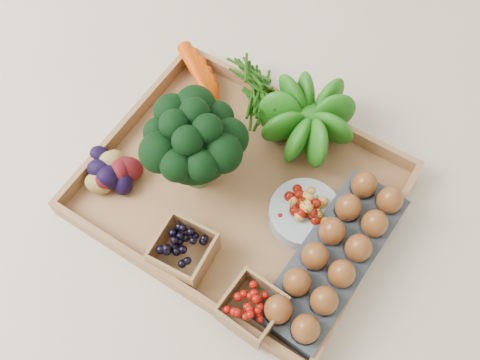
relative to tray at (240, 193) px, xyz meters
The scene contains 10 objects.
ground 0.01m from the tray, ahead, with size 4.00×4.00×0.00m, color beige.
tray is the anchor object (origin of this frame).
carrots 0.18m from the tray, 140.62° to the left, with size 0.21×0.15×0.05m, color #C43A01, non-canonical shape.
lettuce 0.20m from the tray, 76.19° to the left, with size 0.13×0.13×0.13m, color #134A0B.
broccoli 0.12m from the tray, 169.47° to the right, with size 0.19×0.19×0.15m, color black, non-canonical shape.
cherry_bowl 0.13m from the tray, ahead, with size 0.13×0.13×0.04m, color #8C9EA5.
egg_carton 0.22m from the tray, ahead, with size 0.12×0.34×0.04m, color #394049.
potatoes 0.25m from the tray, 154.14° to the right, with size 0.12×0.12×0.07m, color #470B0E, non-canonical shape.
punnet_blackberry 0.17m from the tray, 93.99° to the right, with size 0.10×0.10×0.07m, color black.
punnet_raspberry 0.24m from the tray, 52.79° to the right, with size 0.09×0.09×0.06m, color maroon.
Camera 1 is at (0.25, -0.39, 0.93)m, focal length 40.00 mm.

